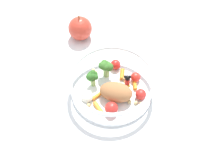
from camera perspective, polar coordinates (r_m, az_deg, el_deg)
ground_plane at (r=0.83m, az=0.67°, el=-0.54°), size 2.40×2.40×0.00m
food_container at (r=0.79m, az=-0.03°, el=-0.27°), size 0.22×0.22×0.06m
loose_apple at (r=0.92m, az=-5.73°, el=9.91°), size 0.07×0.07×0.08m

